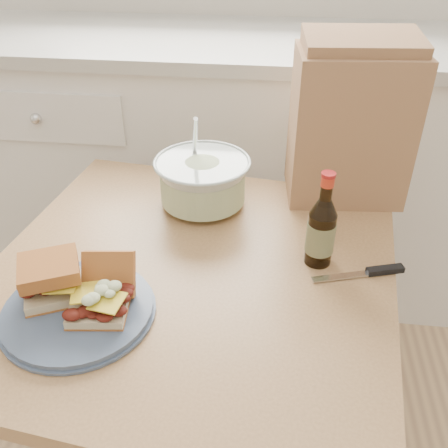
# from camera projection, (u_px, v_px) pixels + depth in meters

# --- Properties ---
(cabinet_run) EXTENTS (2.50, 0.64, 0.94)m
(cabinet_run) POSITION_uv_depth(u_px,v_px,m) (211.00, 162.00, 1.91)
(cabinet_run) COLOR white
(cabinet_run) RESTS_ON ground
(dining_table) EXTENTS (0.92, 0.92, 0.69)m
(dining_table) POSITION_uv_depth(u_px,v_px,m) (192.00, 305.00, 1.09)
(dining_table) COLOR tan
(dining_table) RESTS_ON ground
(plate) EXTENTS (0.28, 0.28, 0.02)m
(plate) POSITION_uv_depth(u_px,v_px,m) (78.00, 311.00, 0.92)
(plate) COLOR #475873
(plate) RESTS_ON dining_table
(sandwich_left) EXTENTS (0.14, 0.13, 0.08)m
(sandwich_left) POSITION_uv_depth(u_px,v_px,m) (51.00, 279.00, 0.92)
(sandwich_left) COLOR beige
(sandwich_left) RESTS_ON plate
(sandwich_right) EXTENTS (0.11, 0.15, 0.09)m
(sandwich_right) POSITION_uv_depth(u_px,v_px,m) (102.00, 293.00, 0.90)
(sandwich_right) COLOR beige
(sandwich_right) RESTS_ON plate
(coleslaw_bowl) EXTENTS (0.23, 0.23, 0.23)m
(coleslaw_bowl) POSITION_uv_depth(u_px,v_px,m) (203.00, 183.00, 1.21)
(coleslaw_bowl) COLOR #B1BFB9
(coleslaw_bowl) RESTS_ON dining_table
(beer_bottle) EXTENTS (0.06, 0.06, 0.21)m
(beer_bottle) POSITION_uv_depth(u_px,v_px,m) (321.00, 230.00, 1.01)
(beer_bottle) COLOR black
(beer_bottle) RESTS_ON dining_table
(knife) EXTENTS (0.19, 0.07, 0.01)m
(knife) POSITION_uv_depth(u_px,v_px,m) (374.00, 272.00, 1.02)
(knife) COLOR silver
(knife) RESTS_ON dining_table
(paper_bag) EXTENTS (0.29, 0.20, 0.36)m
(paper_bag) POSITION_uv_depth(u_px,v_px,m) (350.00, 127.00, 1.19)
(paper_bag) COLOR #A2734E
(paper_bag) RESTS_ON dining_table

